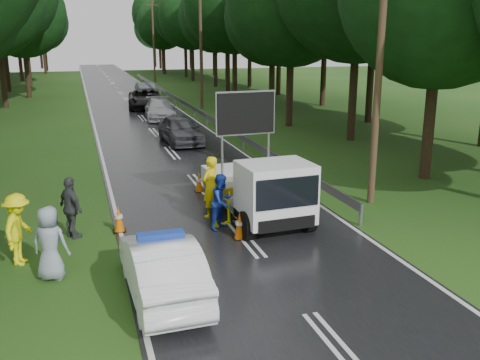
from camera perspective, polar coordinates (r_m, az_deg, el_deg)
name	(u,v)px	position (r m, az deg, el deg)	size (l,w,h in m)	color
ground	(245,238)	(15.32, 0.50, -6.26)	(160.00, 160.00, 0.00)	#1D4413
road	(133,108)	(44.17, -11.31, 7.57)	(7.00, 140.00, 0.02)	black
guardrail	(179,100)	(44.29, -6.49, 8.49)	(0.12, 60.06, 0.70)	gray
utility_pole_near	(380,53)	(18.27, 14.73, 13.01)	(1.40, 0.24, 10.00)	#483521
utility_pole_mid	(201,43)	(42.68, -4.21, 14.37)	(1.40, 0.24, 10.00)	#483521
utility_pole_far	(153,40)	(68.27, -9.22, 14.49)	(1.40, 0.24, 10.00)	#483521
police_sedan	(162,268)	(11.97, -8.33, -9.23)	(1.57, 4.15, 1.49)	white
work_truck	(260,189)	(16.44, 2.14, -0.91)	(2.42, 4.97, 3.86)	gray
barrier	(248,193)	(16.70, 0.85, -1.35)	(2.50, 1.18, 1.13)	#EDFF0D
officer	(210,187)	(16.86, -3.18, -0.75)	(0.72, 0.47, 1.96)	yellow
civilian	(222,202)	(15.82, -1.94, -2.32)	(0.82, 0.64, 1.69)	#1935A5
bystander_left	(18,229)	(14.48, -22.56, -4.87)	(1.19, 0.68, 1.84)	#FFFE0D
bystander_mid	(71,208)	(15.83, -17.57, -2.84)	(1.05, 0.44, 1.79)	#3D4045
bystander_right	(50,243)	(13.34, -19.61, -6.37)	(0.88, 0.57, 1.79)	#8995A4
queue_car_first	(180,130)	(28.77, -6.38, 5.36)	(1.79, 4.44, 1.51)	#393B40
queue_car_second	(160,109)	(37.64, -8.52, 7.49)	(1.95, 4.81, 1.40)	#94979B
queue_car_third	(145,99)	(43.50, -10.11, 8.53)	(2.56, 5.55, 1.54)	black
queue_car_fourth	(146,91)	(50.62, -9.99, 9.37)	(1.51, 4.34, 1.43)	#45464D
cone_near_left	(161,248)	(13.75, -8.42, -7.22)	(0.39, 0.39, 0.82)	black
cone_center	(240,226)	(15.14, -0.04, -4.94)	(0.38, 0.38, 0.81)	black
cone_far	(199,183)	(19.76, -4.39, -0.28)	(0.35, 0.35, 0.73)	black
cone_left_mid	(119,219)	(16.09, -12.80, -4.12)	(0.38, 0.38, 0.80)	black
cone_right	(276,186)	(19.42, 3.87, -0.67)	(0.30, 0.30, 0.64)	black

